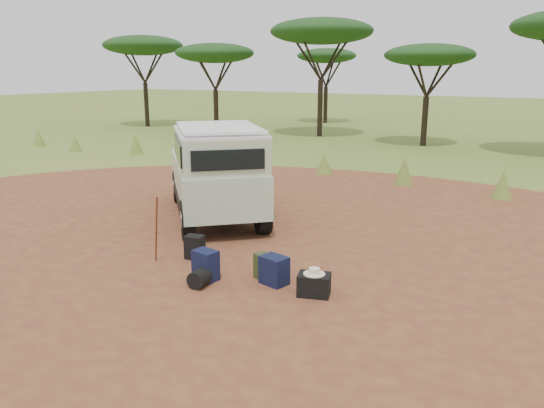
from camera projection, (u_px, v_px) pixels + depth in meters
The scene contains 13 objects.
ground at pixel (254, 271), 9.72m from camera, with size 140.00×140.00×0.00m, color #587B2C.
dirt_clearing at pixel (254, 271), 9.72m from camera, with size 23.00×23.00×0.01m, color brown.
grass_fringe at pixel (406, 173), 16.76m from camera, with size 36.60×1.60×0.90m.
acacia_treeline at pixel (499, 41), 24.59m from camera, with size 46.70×13.20×6.26m.
safari_vehicle at pixel (216, 173), 12.99m from camera, with size 4.67×4.74×2.34m.
walking_staff at pixel (156, 230), 9.93m from camera, with size 0.03×0.03×1.39m, color #602F17.
backpack_black at pixel (195, 247), 10.29m from camera, with size 0.35×0.25×0.47m, color black.
backpack_navy at pixel (206, 265), 9.24m from camera, with size 0.42×0.30×0.55m, color #121739.
backpack_olive at pixel (264, 267), 9.29m from camera, with size 0.33×0.24×0.46m, color #303E1C.
duffel_navy at pixel (274, 270), 9.06m from camera, with size 0.45×0.33×0.50m, color #121739.
hard_case at pixel (314, 285), 8.63m from camera, with size 0.52×0.37×0.37m, color black.
stuff_sack at pixel (199, 278), 8.96m from camera, with size 0.32×0.32×0.32m, color black.
safari_hat at pixel (314, 272), 8.57m from camera, with size 0.36×0.36×0.10m.
Camera 1 is at (4.99, -7.64, 3.58)m, focal length 35.00 mm.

